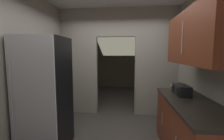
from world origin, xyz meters
TOP-DOWN VIEW (x-y plane):
  - kitchen_partition at (0.02, 1.53)m, footprint 3.07×0.12m
  - adjoining_room_shell at (0.00, 3.72)m, footprint 3.07×3.38m
  - kitchen_flank_left at (-1.58, -0.48)m, footprint 0.10×4.03m
  - refrigerator at (-1.13, -0.13)m, footprint 0.72×0.74m
  - lower_cabinet_run at (1.20, -0.24)m, footprint 0.67×1.74m
  - upper_cabinet_counterside at (1.20, -0.24)m, footprint 0.36×1.57m
  - boombox at (1.17, 0.12)m, footprint 0.21×0.39m
  - book_stack at (1.18, 0.54)m, footprint 0.14×0.17m

SIDE VIEW (x-z plane):
  - lower_cabinet_run at x=1.20m, z-range 0.00..0.93m
  - refrigerator at x=-1.13m, z-range 0.00..1.90m
  - book_stack at x=1.18m, z-range 0.93..1.02m
  - boombox at x=1.17m, z-range 0.92..1.12m
  - kitchen_flank_left at x=-1.58m, z-range 0.00..2.79m
  - adjoining_room_shell at x=0.00m, z-range 0.00..2.79m
  - kitchen_partition at x=0.02m, z-range 0.12..2.91m
  - upper_cabinet_counterside at x=1.20m, z-range 1.48..2.23m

